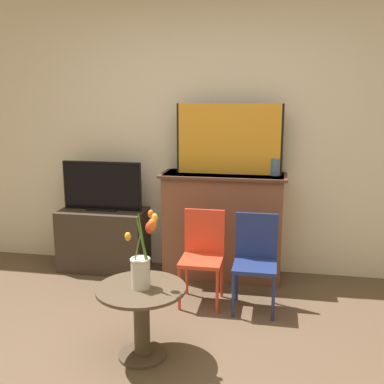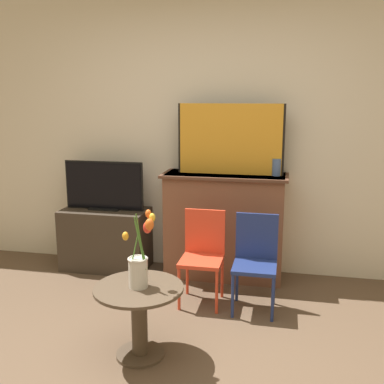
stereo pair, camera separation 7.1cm
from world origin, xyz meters
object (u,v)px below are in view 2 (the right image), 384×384
chair_red (203,251)px  chair_blue (255,256)px  tv_monitor (104,186)px  painting (230,139)px  vase_tulips (140,263)px

chair_red → chair_blue: (0.43, -0.04, 0.00)m
tv_monitor → chair_red: tv_monitor is taller
chair_red → tv_monitor: bearing=153.8°
painting → chair_blue: painting is taller
tv_monitor → vase_tulips: 1.65m
chair_blue → tv_monitor: bearing=159.3°
painting → chair_red: painting is taller
painting → chair_red: size_ratio=1.26×
painting → chair_blue: size_ratio=1.26×
chair_blue → vase_tulips: bearing=-128.1°
tv_monitor → chair_red: size_ratio=1.03×
tv_monitor → vase_tulips: bearing=-59.7°
painting → tv_monitor: (-1.20, -0.04, -0.47)m
painting → tv_monitor: 1.29m
vase_tulips → tv_monitor: bearing=120.3°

